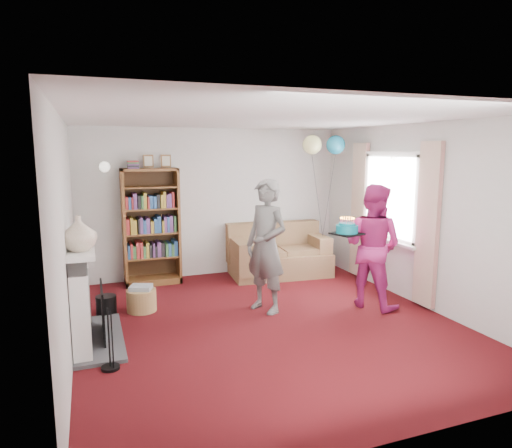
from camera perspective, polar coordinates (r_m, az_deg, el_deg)
name	(u,v)px	position (r m, az deg, el deg)	size (l,w,h in m)	color
ground	(268,323)	(5.82, 1.45, -12.29)	(5.00, 5.00, 0.00)	#36080D
wall_back	(214,202)	(7.85, -5.32, 2.72)	(4.50, 0.02, 2.50)	silver
wall_left	(65,237)	(5.11, -22.76, -1.48)	(0.02, 5.00, 2.50)	silver
wall_right	(421,215)	(6.66, 19.88, 1.04)	(0.02, 5.00, 2.50)	silver
ceiling	(268,118)	(5.43, 1.56, 13.14)	(4.50, 5.00, 0.01)	white
fireplace	(87,298)	(5.46, -20.38, -8.65)	(0.55, 1.80, 1.12)	#3F3F42
window_bay	(390,213)	(7.09, 16.41, 1.31)	(0.14, 2.02, 2.20)	white
wall_sconce	(105,167)	(7.40, -18.39, 6.80)	(0.16, 0.23, 0.16)	gold
bookcase	(151,227)	(7.48, -13.01, -0.41)	(0.88, 0.42, 2.06)	#472B14
sofa	(278,255)	(7.92, 2.80, -3.93)	(1.66, 0.88, 0.88)	brown
wicker_basket	(141,299)	(6.37, -14.13, -9.12)	(0.39, 0.39, 0.35)	#AA844F
person_striped	(266,246)	(6.01, 1.29, -2.77)	(0.65, 0.42, 1.77)	black
person_magenta	(372,246)	(6.40, 14.35, -2.69)	(0.82, 0.64, 1.69)	#B1236E
birthday_cake	(347,229)	(6.05, 11.30, -0.65)	(0.34, 0.34, 0.22)	black
balloons	(324,145)	(7.69, 8.49, 9.77)	(0.75, 0.31, 1.72)	#3F3F3F
mantel_vase	(79,233)	(4.95, -21.25, -1.07)	(0.34, 0.34, 0.36)	beige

